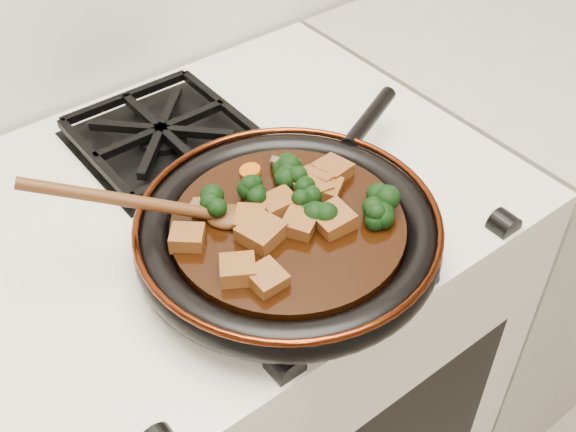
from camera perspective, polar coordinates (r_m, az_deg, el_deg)
stove at (r=1.31m, az=-4.31°, el=-13.10°), size 0.76×0.60×0.90m
burner_grate_front at (r=0.88m, az=-0.66°, el=-2.23°), size 0.23×0.23×0.03m
burner_grate_back at (r=1.06m, az=-9.95°, el=6.35°), size 0.23×0.23×0.03m
skillet at (r=0.85m, az=0.06°, el=-1.21°), size 0.47×0.36×0.05m
braising_sauce at (r=0.84m, az=-0.00°, el=-1.04°), size 0.27×0.27×0.02m
tofu_cube_0 at (r=0.83m, az=3.58°, el=-0.35°), size 0.05×0.04×0.03m
tofu_cube_1 at (r=0.83m, az=-3.01°, el=-0.33°), size 0.05×0.05×0.02m
tofu_cube_2 at (r=0.90m, az=3.55°, el=3.55°), size 0.05×0.05×0.03m
tofu_cube_3 at (r=0.82m, az=-7.96°, el=-1.74°), size 0.05×0.05×0.02m
tofu_cube_4 at (r=0.89m, az=2.91°, el=3.22°), size 0.05×0.05×0.03m
tofu_cube_5 at (r=0.85m, az=-0.69°, el=0.88°), size 0.05×0.04×0.03m
tofu_cube_6 at (r=0.82m, az=0.95°, el=-0.59°), size 0.05×0.05×0.03m
tofu_cube_7 at (r=0.77m, az=-1.71°, el=-5.00°), size 0.04×0.04×0.02m
tofu_cube_8 at (r=0.78m, az=-3.98°, el=-4.30°), size 0.05×0.05×0.02m
tofu_cube_9 at (r=0.87m, az=2.93°, el=2.17°), size 0.05×0.05×0.02m
tofu_cube_10 at (r=0.81m, az=-2.12°, el=-1.37°), size 0.06×0.05×0.03m
tofu_cube_11 at (r=0.87m, az=1.85°, el=2.14°), size 0.05×0.05×0.02m
broccoli_floret_0 at (r=0.84m, az=1.47°, el=0.34°), size 0.08×0.08×0.07m
broccoli_floret_1 at (r=0.89m, az=0.01°, el=3.44°), size 0.09×0.09×0.06m
broccoli_floret_2 at (r=0.83m, az=2.42°, el=-0.00°), size 0.08×0.08×0.06m
broccoli_floret_3 at (r=0.86m, az=-3.03°, el=1.81°), size 0.06×0.06×0.07m
broccoli_floret_4 at (r=0.85m, az=1.34°, el=1.35°), size 0.07×0.07×0.05m
broccoli_floret_5 at (r=0.84m, az=-6.06°, el=0.37°), size 0.09×0.09×0.06m
broccoli_floret_6 at (r=0.88m, az=0.13°, el=3.15°), size 0.06×0.07×0.06m
broccoli_floret_7 at (r=0.86m, az=7.14°, el=1.47°), size 0.09×0.08×0.08m
broccoli_floret_8 at (r=0.84m, az=7.42°, el=-0.04°), size 0.09×0.09×0.05m
carrot_coin_0 at (r=0.90m, az=-3.00°, el=3.54°), size 0.03×0.03×0.01m
carrot_coin_1 at (r=0.90m, az=2.15°, el=3.69°), size 0.03×0.03×0.02m
carrot_coin_2 at (r=0.86m, az=-6.49°, el=0.70°), size 0.03×0.03×0.02m
carrot_coin_3 at (r=0.88m, az=1.26°, el=2.59°), size 0.03×0.03×0.02m
mushroom_slice_0 at (r=0.85m, az=-6.71°, el=0.69°), size 0.03×0.03×0.03m
mushroom_slice_1 at (r=0.91m, az=-0.12°, el=4.19°), size 0.05×0.05×0.02m
mushroom_slice_2 at (r=0.91m, az=-0.34°, el=4.18°), size 0.04×0.04×0.03m
wooden_spoon at (r=0.83m, az=-9.08°, el=0.65°), size 0.14×0.10×0.24m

